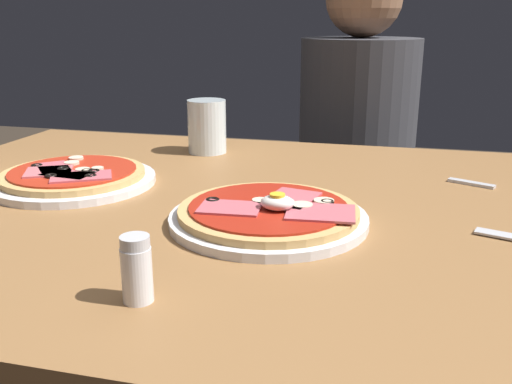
% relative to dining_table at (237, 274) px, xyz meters
% --- Properties ---
extents(dining_table, '(1.20, 0.88, 0.77)m').
position_rel_dining_table_xyz_m(dining_table, '(0.00, 0.00, 0.00)').
color(dining_table, olive).
rests_on(dining_table, ground).
extents(pizza_foreground, '(0.26, 0.26, 0.05)m').
position_rel_dining_table_xyz_m(pizza_foreground, '(0.07, -0.08, 0.13)').
color(pizza_foreground, white).
rests_on(pizza_foreground, dining_table).
extents(pizza_across_left, '(0.27, 0.27, 0.03)m').
position_rel_dining_table_xyz_m(pizza_across_left, '(-0.28, 0.02, 0.13)').
color(pizza_across_left, white).
rests_on(pizza_across_left, dining_table).
extents(water_glass_near, '(0.08, 0.08, 0.11)m').
position_rel_dining_table_xyz_m(water_glass_near, '(-0.15, 0.30, 0.16)').
color(water_glass_near, silver).
rests_on(water_glass_near, dining_table).
extents(fork, '(0.15, 0.08, 0.00)m').
position_rel_dining_table_xyz_m(fork, '(0.38, 0.17, 0.12)').
color(fork, silver).
rests_on(fork, dining_table).
extents(salt_shaker, '(0.03, 0.03, 0.07)m').
position_rel_dining_table_xyz_m(salt_shaker, '(-0.01, -0.32, 0.15)').
color(salt_shaker, white).
rests_on(salt_shaker, dining_table).
extents(diner_person, '(0.32, 0.32, 1.18)m').
position_rel_dining_table_xyz_m(diner_person, '(0.12, 0.80, -0.09)').
color(diner_person, black).
rests_on(diner_person, ground).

